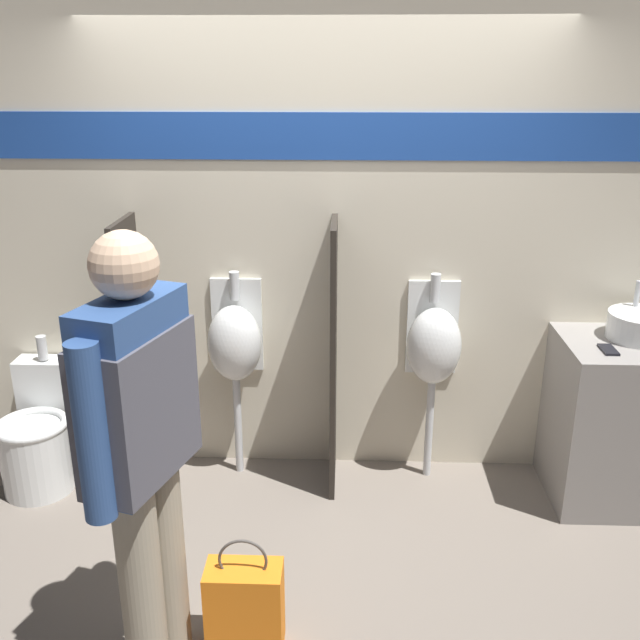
{
  "coord_description": "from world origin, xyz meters",
  "views": [
    {
      "loc": [
        0.13,
        -3.22,
        2.27
      ],
      "look_at": [
        0.0,
        0.17,
        1.05
      ],
      "focal_mm": 40.0,
      "sensor_mm": 36.0,
      "label": 1
    }
  ],
  "objects_px": {
    "cell_phone": "(608,350)",
    "person_in_vest": "(140,434)",
    "urinal_far": "(434,346)",
    "toilet": "(39,439)",
    "shopping_bag": "(245,607)",
    "urinal_near_counter": "(235,343)"
  },
  "relations": [
    {
      "from": "cell_phone",
      "to": "toilet",
      "type": "xyz_separation_m",
      "value": [
        -3.04,
        0.1,
        -0.64
      ]
    },
    {
      "from": "urinal_near_counter",
      "to": "person_in_vest",
      "type": "distance_m",
      "value": 1.46
    },
    {
      "from": "cell_phone",
      "to": "toilet",
      "type": "relative_size",
      "value": 0.17
    },
    {
      "from": "urinal_near_counter",
      "to": "toilet",
      "type": "relative_size",
      "value": 1.45
    },
    {
      "from": "shopping_bag",
      "to": "toilet",
      "type": "bearing_deg",
      "value": 138.71
    },
    {
      "from": "shopping_bag",
      "to": "urinal_near_counter",
      "type": "bearing_deg",
      "value": 99.29
    },
    {
      "from": "urinal_far",
      "to": "toilet",
      "type": "distance_m",
      "value": 2.28
    },
    {
      "from": "cell_phone",
      "to": "toilet",
      "type": "bearing_deg",
      "value": 178.03
    },
    {
      "from": "urinal_far",
      "to": "person_in_vest",
      "type": "xyz_separation_m",
      "value": [
        -1.21,
        -1.44,
        0.22
      ]
    },
    {
      "from": "cell_phone",
      "to": "urinal_near_counter",
      "type": "xyz_separation_m",
      "value": [
        -1.94,
        0.3,
        -0.11
      ]
    },
    {
      "from": "toilet",
      "to": "shopping_bag",
      "type": "bearing_deg",
      "value": -41.29
    },
    {
      "from": "person_in_vest",
      "to": "cell_phone",
      "type": "bearing_deg",
      "value": -43.4
    },
    {
      "from": "urinal_far",
      "to": "person_in_vest",
      "type": "height_order",
      "value": "person_in_vest"
    },
    {
      "from": "cell_phone",
      "to": "urinal_far",
      "type": "distance_m",
      "value": 0.89
    },
    {
      "from": "shopping_bag",
      "to": "person_in_vest",
      "type": "bearing_deg",
      "value": -165.6
    },
    {
      "from": "urinal_far",
      "to": "shopping_bag",
      "type": "distance_m",
      "value": 1.73
    },
    {
      "from": "cell_phone",
      "to": "person_in_vest",
      "type": "distance_m",
      "value": 2.35
    },
    {
      "from": "cell_phone",
      "to": "toilet",
      "type": "height_order",
      "value": "cell_phone"
    },
    {
      "from": "toilet",
      "to": "cell_phone",
      "type": "bearing_deg",
      "value": -1.97
    },
    {
      "from": "urinal_far",
      "to": "toilet",
      "type": "xyz_separation_m",
      "value": [
        -2.21,
        -0.19,
        -0.52
      ]
    },
    {
      "from": "cell_phone",
      "to": "person_in_vest",
      "type": "bearing_deg",
      "value": -150.82
    },
    {
      "from": "urinal_near_counter",
      "to": "shopping_bag",
      "type": "distance_m",
      "value": 1.5
    }
  ]
}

